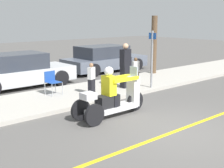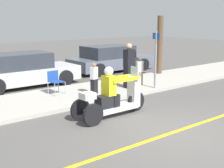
{
  "view_description": "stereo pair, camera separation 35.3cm",
  "coord_description": "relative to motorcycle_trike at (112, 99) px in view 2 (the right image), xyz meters",
  "views": [
    {
      "loc": [
        -6.13,
        -4.56,
        2.8
      ],
      "look_at": [
        -0.49,
        1.95,
        0.96
      ],
      "focal_mm": 50.0,
      "sensor_mm": 36.0,
      "label": 1
    },
    {
      "loc": [
        -5.86,
        -4.79,
        2.8
      ],
      "look_at": [
        -0.49,
        1.95,
        0.96
      ],
      "focal_mm": 50.0,
      "sensor_mm": 36.0,
      "label": 2
    }
  ],
  "objects": [
    {
      "name": "motorcycle_trike",
      "position": [
        0.0,
        0.0,
        0.0
      ],
      "size": [
        2.42,
        0.72,
        1.47
      ],
      "color": "black",
      "rests_on": "ground"
    },
    {
      "name": "street_sign",
      "position": [
        3.33,
        1.5,
        0.79
      ],
      "size": [
        0.08,
        0.36,
        2.2
      ],
      "color": "gray",
      "rests_on": "sidewalk_strip"
    },
    {
      "name": "parked_car_lot_right",
      "position": [
        4.83,
        6.21,
        0.12
      ],
      "size": [
        4.57,
        2.1,
        1.36
      ],
      "color": "slate",
      "rests_on": "ground"
    },
    {
      "name": "sidewalk_strip",
      "position": [
        0.49,
        2.65,
        -0.47
      ],
      "size": [
        28.0,
        2.8,
        0.12
      ],
      "color": "#B2ADA3",
      "rests_on": "ground"
    },
    {
      "name": "spectator_with_child",
      "position": [
        2.56,
        2.16,
        0.43
      ],
      "size": [
        0.44,
        0.29,
        1.73
      ],
      "color": "black",
      "rests_on": "sidewalk_strip"
    },
    {
      "name": "folding_chair_set_back",
      "position": [
        -0.16,
        3.09,
        0.1
      ],
      "size": [
        0.5,
        0.5,
        0.82
      ],
      "color": "#A5A8AD",
      "rests_on": "sidewalk_strip"
    },
    {
      "name": "spectator_by_tree",
      "position": [
        0.91,
        2.17,
        0.13
      ],
      "size": [
        0.3,
        0.24,
        1.12
      ],
      "color": "black",
      "rests_on": "sidewalk_strip"
    },
    {
      "name": "tree_trunk",
      "position": [
        5.85,
        3.64,
        0.98
      ],
      "size": [
        0.28,
        0.28,
        2.78
      ],
      "color": "brown",
      "rests_on": "sidewalk_strip"
    },
    {
      "name": "parked_car_lot_left",
      "position": [
        -0.36,
        5.49,
        0.14
      ],
      "size": [
        4.47,
        1.98,
        1.39
      ],
      "color": "silver",
      "rests_on": "ground"
    },
    {
      "name": "spectator_near_curb",
      "position": [
        3.26,
        2.3,
        0.13
      ],
      "size": [
        0.3,
        0.23,
        1.11
      ],
      "color": "gray",
      "rests_on": "sidewalk_strip"
    },
    {
      "name": "lane_stripe",
      "position": [
        -0.0,
        -1.95,
        -0.52
      ],
      "size": [
        24.0,
        0.12,
        0.01
      ],
      "color": "gold",
      "rests_on": "ground"
    },
    {
      "name": "ground_plane",
      "position": [
        0.49,
        -1.95,
        -0.53
      ],
      "size": [
        60.0,
        60.0,
        0.0
      ],
      "primitive_type": "plane",
      "color": "#565451"
    }
  ]
}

